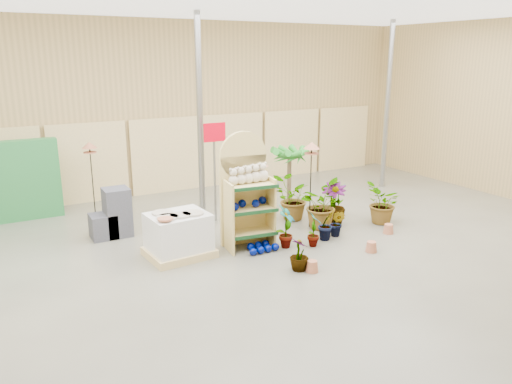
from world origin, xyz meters
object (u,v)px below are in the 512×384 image
(bird_table_front, at_px, (260,165))
(potted_plant_2, at_px, (320,204))
(display_shelf, at_px, (246,195))
(pallet_stack, at_px, (179,235))

(bird_table_front, xyz_separation_m, potted_plant_2, (1.45, -0.05, -0.99))
(display_shelf, xyz_separation_m, potted_plant_2, (1.85, 0.13, -0.49))
(pallet_stack, distance_m, bird_table_front, 2.07)
(bird_table_front, bearing_deg, potted_plant_2, -1.87)
(pallet_stack, relative_size, potted_plant_2, 1.16)
(display_shelf, distance_m, pallet_stack, 1.48)
(pallet_stack, distance_m, potted_plant_2, 3.20)
(pallet_stack, height_order, potted_plant_2, potted_plant_2)
(bird_table_front, relative_size, potted_plant_2, 1.57)
(potted_plant_2, bearing_deg, display_shelf, -176.11)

